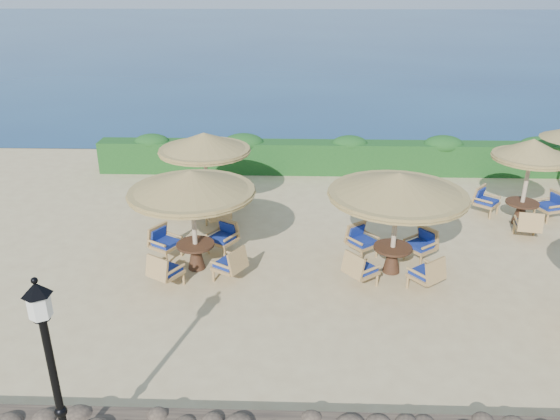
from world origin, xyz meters
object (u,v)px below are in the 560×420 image
object	(u,v)px
cafe_set_1	(397,201)
cafe_set_3	(205,157)
lamp_post	(57,392)
cafe_set_0	(192,200)
cafe_set_4	(529,169)

from	to	relation	value
cafe_set_1	cafe_set_3	size ratio (longest dim) A/B	1.20
lamp_post	cafe_set_0	world-z (taller)	lamp_post
lamp_post	cafe_set_0	size ratio (longest dim) A/B	1.06
cafe_set_3	cafe_set_1	bearing A→B (deg)	-33.84
lamp_post	cafe_set_1	size ratio (longest dim) A/B	0.98
lamp_post	cafe_set_3	xyz separation A→B (m)	(0.54, 9.82, 0.36)
lamp_post	cafe_set_0	distance (m)	6.41
lamp_post	cafe_set_4	bearing A→B (deg)	43.07
cafe_set_0	cafe_set_4	bearing A→B (deg)	18.31
cafe_set_0	cafe_set_1	distance (m)	4.96
cafe_set_0	cafe_set_3	world-z (taller)	same
cafe_set_3	cafe_set_0	bearing A→B (deg)	-86.02
cafe_set_4	lamp_post	bearing A→B (deg)	-136.93
cafe_set_0	cafe_set_1	bearing A→B (deg)	-0.27
lamp_post	cafe_set_1	xyz separation A→B (m)	(5.74, 6.33, 0.40)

